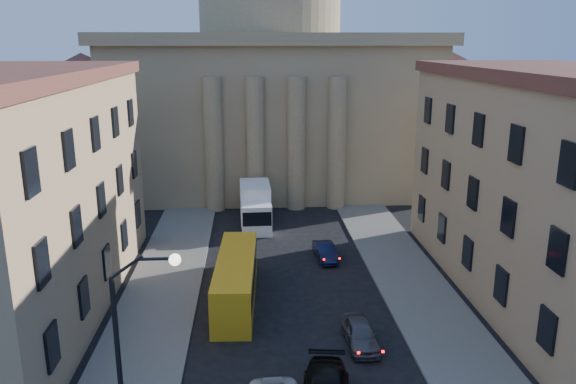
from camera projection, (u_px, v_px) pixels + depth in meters
name	position (u px, v px, depth m)	size (l,w,h in m)	color
sidewalk_left	(147.00, 335.00, 31.77)	(5.00, 60.00, 0.15)	#625F59
sidewalk_right	(440.00, 326.00, 32.87)	(5.00, 60.00, 0.15)	#625F59
church	(271.00, 80.00, 65.37)	(68.02, 28.76, 36.60)	#8D7657
building_left	(5.00, 195.00, 33.18)	(11.60, 26.60, 14.70)	tan
building_right	(560.00, 185.00, 35.36)	(11.60, 26.60, 14.70)	tan
street_lamp	(132.00, 344.00, 20.88)	(2.62, 0.44, 8.83)	black
car_right_far	(360.00, 334.00, 30.77)	(1.61, 4.01, 1.37)	#4B4B50
car_right_distant	(325.00, 252.00, 42.93)	(1.34, 3.83, 1.26)	black
city_bus	(236.00, 278.00, 35.83)	(2.81, 10.39, 2.90)	gold
box_truck	(256.00, 207.00, 50.60)	(2.82, 6.77, 3.68)	white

